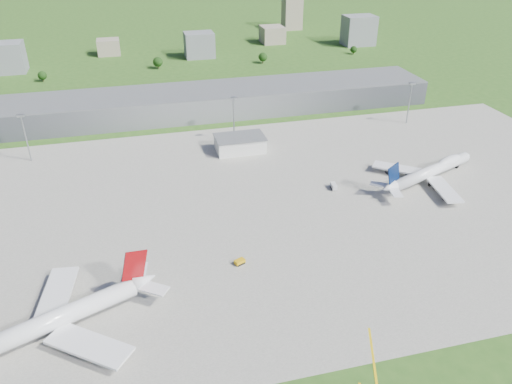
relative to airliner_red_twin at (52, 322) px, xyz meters
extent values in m
plane|color=#2C561A|center=(76.02, 170.05, -5.29)|extent=(1400.00, 1400.00, 0.00)
cube|color=gray|center=(86.02, 60.05, -5.25)|extent=(360.00, 190.00, 0.08)
cube|color=slate|center=(76.02, 185.05, 2.21)|extent=(300.00, 42.00, 15.00)
cube|color=silver|center=(86.02, 120.05, -1.29)|extent=(26.00, 16.00, 8.00)
cylinder|color=gray|center=(-23.98, 135.05, 7.21)|extent=(0.70, 0.70, 25.00)
cube|color=gray|center=(-23.98, 135.05, 20.01)|extent=(3.50, 2.00, 1.20)
cylinder|color=gray|center=(86.02, 135.05, 7.21)|extent=(0.70, 0.70, 25.00)
cube|color=gray|center=(86.02, 135.05, 20.01)|extent=(3.50, 2.00, 1.20)
cylinder|color=gray|center=(196.02, 135.05, 7.21)|extent=(0.70, 0.70, 25.00)
cube|color=gray|center=(196.02, 135.05, 20.01)|extent=(3.50, 2.00, 1.20)
cylinder|color=white|center=(-2.55, -1.05, 0.30)|extent=(56.81, 28.15, 6.10)
cone|color=white|center=(28.45, 11.75, 1.11)|extent=(9.84, 8.74, 6.10)
cube|color=maroon|center=(-4.43, -1.83, -1.59)|extent=(45.63, 20.77, 1.32)
cube|color=white|center=(10.97, -11.15, -1.53)|extent=(26.52, 23.36, 0.91)
cube|color=white|center=(-0.10, 15.64, -1.53)|extent=(12.54, 27.40, 0.91)
cube|color=maroon|center=(26.10, 10.78, 8.43)|extent=(9.55, 4.34, 12.28)
cylinder|color=#38383D|center=(7.22, -8.56, -3.46)|extent=(6.41, 5.14, 3.25)
cylinder|color=#38383D|center=(-0.93, 11.16, -3.46)|extent=(6.41, 5.14, 3.25)
cube|color=black|center=(4.83, -2.95, -4.02)|extent=(1.97, 1.75, 2.54)
cube|color=black|center=(1.34, 5.50, -4.02)|extent=(1.97, 1.75, 2.54)
cylinder|color=white|center=(168.86, 63.27, -0.42)|extent=(53.09, 25.33, 5.49)
cone|color=white|center=(196.45, 74.20, -0.42)|extent=(6.14, 6.74, 5.49)
cone|color=white|center=(140.04, 51.86, 0.29)|extent=(8.61, 7.72, 5.49)
cube|color=navy|center=(170.51, 63.93, -2.12)|extent=(42.70, 18.68, 1.15)
ellipsoid|color=white|center=(182.14, 68.53, 1.23)|extent=(18.36, 11.58, 4.94)
cube|color=white|center=(156.52, 72.85, -2.01)|extent=(24.32, 21.60, 0.80)
cube|color=white|center=(166.42, 47.84, -2.01)|extent=(11.49, 25.61, 0.80)
cube|color=#08193F|center=(142.10, 52.67, 6.76)|extent=(8.37, 3.66, 10.70)
cylinder|color=#38383D|center=(161.65, 68.99, -3.70)|extent=(5.57, 4.43, 2.83)
cylinder|color=#38383D|center=(153.63, 75.34, -3.70)|extent=(5.57, 4.43, 2.83)
cylinder|color=#38383D|center=(167.52, 54.17, -3.70)|extent=(5.57, 4.43, 2.83)
cylinder|color=#38383D|center=(166.03, 44.05, -3.70)|extent=(5.57, 4.43, 2.83)
cube|color=black|center=(162.45, 65.02, -4.18)|extent=(1.71, 1.51, 2.21)
cube|color=black|center=(165.39, 57.61, -4.18)|extent=(1.71, 1.51, 2.21)
cube|color=black|center=(189.45, 71.43, -4.18)|extent=(1.71, 1.51, 2.21)
cube|color=#D49C0C|center=(63.44, 20.55, -4.09)|extent=(4.43, 3.58, 1.55)
cube|color=black|center=(63.44, 20.55, -4.86)|extent=(3.95, 3.45, 0.70)
cube|color=silver|center=(119.56, 66.38, -3.72)|extent=(2.85, 5.42, 2.29)
cube|color=black|center=(119.56, 66.38, -4.86)|extent=(2.87, 4.65, 0.70)
cube|color=white|center=(154.03, 73.03, -3.88)|extent=(4.67, 2.68, 1.97)
cube|color=black|center=(154.03, 73.03, -4.86)|extent=(4.03, 2.69, 0.70)
cube|color=slate|center=(-63.98, 320.05, 6.71)|extent=(28.00, 22.00, 24.00)
cube|color=gray|center=(16.02, 360.05, 1.71)|extent=(20.00, 18.00, 14.00)
cube|color=slate|center=(96.02, 330.05, 5.71)|extent=(26.00, 20.00, 22.00)
cube|color=gray|center=(176.02, 370.05, 2.71)|extent=(22.00, 24.00, 16.00)
cube|color=slate|center=(256.02, 340.05, 8.71)|extent=(30.00, 22.00, 28.00)
cube|color=gray|center=(216.02, 430.05, 12.71)|extent=(20.00, 18.00, 36.00)
cylinder|color=#382314|center=(-33.98, 285.05, -3.79)|extent=(0.70, 0.70, 3.00)
sphere|color=black|center=(-33.98, 285.05, -0.41)|extent=(6.75, 6.75, 6.75)
cylinder|color=#382314|center=(56.02, 300.05, -3.49)|extent=(0.70, 0.70, 3.60)
sphere|color=black|center=(56.02, 300.05, 0.56)|extent=(8.10, 8.10, 8.10)
cylinder|color=#382314|center=(146.02, 295.05, -3.59)|extent=(0.70, 0.70, 3.40)
sphere|color=black|center=(146.02, 295.05, 0.24)|extent=(7.65, 7.65, 7.65)
cylinder|color=#382314|center=(236.02, 305.05, -3.89)|extent=(0.70, 0.70, 2.80)
sphere|color=black|center=(236.02, 305.05, -0.74)|extent=(6.30, 6.30, 6.30)
camera|label=1|loc=(32.33, -125.74, 109.11)|focal=35.00mm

